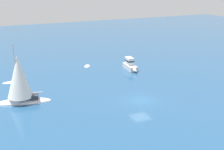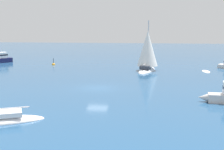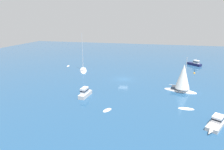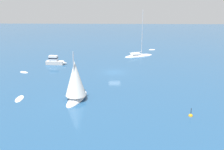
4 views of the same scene
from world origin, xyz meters
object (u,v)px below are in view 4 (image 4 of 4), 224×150
at_px(tender, 152,50).
at_px(dinghy, 24,72).
at_px(rib, 19,99).
at_px(sloop, 139,56).
at_px(channel_buoy, 191,116).
at_px(launch, 55,61).
at_px(sailboat, 76,83).

xyz_separation_m(tender, dinghy, (22.61, -30.24, 0.00)).
height_order(rib, sloop, sloop).
bearing_deg(dinghy, channel_buoy, -5.61).
relative_size(launch, channel_buoy, 3.48).
xyz_separation_m(tender, sailboat, (37.04, -16.75, 2.88)).
height_order(sloop, launch, sloop).
bearing_deg(sailboat, tender, 168.77).
bearing_deg(rib, tender, -37.93).
bearing_deg(launch, channel_buoy, -40.27).
height_order(dinghy, sloop, sloop).
distance_m(rib, sloop, 36.52).
relative_size(sailboat, launch, 1.66).
relative_size(sailboat, dinghy, 3.67).
xyz_separation_m(dinghy, rib, (14.39, 4.07, 0.00)).
height_order(tender, dinghy, tender).
height_order(launch, channel_buoy, launch).
distance_m(dinghy, channel_buoy, 36.65).
relative_size(sloop, launch, 2.40).
distance_m(sailboat, sloop, 31.99).
relative_size(sailboat, channel_buoy, 5.78).
relative_size(tender, dinghy, 0.89).
height_order(dinghy, channel_buoy, channel_buoy).
height_order(tender, sloop, sloop).
height_order(sailboat, launch, sailboat).
distance_m(sailboat, launch, 22.41).
bearing_deg(launch, tender, 39.02).
distance_m(tender, launch, 29.69).
bearing_deg(channel_buoy, tender, -179.34).
relative_size(dinghy, sloop, 0.19).
height_order(tender, launch, launch).
height_order(dinghy, launch, launch).
height_order(tender, channel_buoy, channel_buoy).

